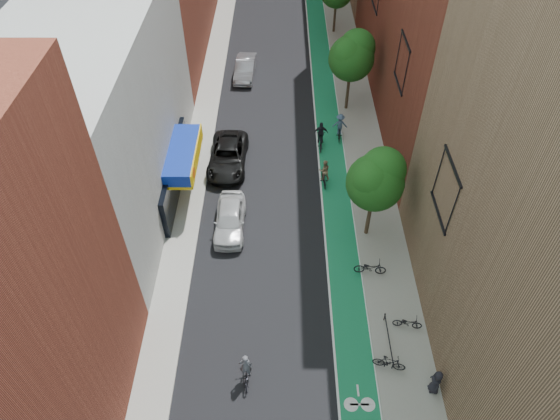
{
  "coord_description": "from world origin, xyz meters",
  "views": [
    {
      "loc": [
        0.23,
        -11.23,
        23.43
      ],
      "look_at": [
        0.17,
        10.64,
        1.5
      ],
      "focal_mm": 32.0,
      "sensor_mm": 36.0,
      "label": 1
    }
  ],
  "objects_px": {
    "parked_car_black": "(228,156)",
    "pedestrian": "(436,382)",
    "cyclist_lead": "(246,372)",
    "parked_car_white": "(230,219)",
    "parked_car_silver": "(245,68)",
    "cyclist_lane_mid": "(321,138)",
    "cyclist_lane_far": "(340,127)",
    "cyclist_lane_near": "(324,174)"
  },
  "relations": [
    {
      "from": "parked_car_black",
      "to": "parked_car_white",
      "type": "bearing_deg",
      "value": -82.79
    },
    {
      "from": "parked_car_black",
      "to": "cyclist_lane_mid",
      "type": "relative_size",
      "value": 2.66
    },
    {
      "from": "parked_car_white",
      "to": "parked_car_silver",
      "type": "bearing_deg",
      "value": 90.02
    },
    {
      "from": "parked_car_silver",
      "to": "cyclist_lane_near",
      "type": "relative_size",
      "value": 2.44
    },
    {
      "from": "parked_car_white",
      "to": "cyclist_lead",
      "type": "xyz_separation_m",
      "value": [
        1.54,
        -10.25,
        -0.08
      ]
    },
    {
      "from": "parked_car_white",
      "to": "cyclist_lane_far",
      "type": "xyz_separation_m",
      "value": [
        7.7,
        9.58,
        0.15
      ]
    },
    {
      "from": "cyclist_lane_mid",
      "to": "cyclist_lead",
      "type": "bearing_deg",
      "value": 78.02
    },
    {
      "from": "parked_car_silver",
      "to": "cyclist_lane_mid",
      "type": "xyz_separation_m",
      "value": [
        6.2,
        -10.37,
        0.01
      ]
    },
    {
      "from": "parked_car_black",
      "to": "parked_car_silver",
      "type": "height_order",
      "value": "parked_car_black"
    },
    {
      "from": "parked_car_white",
      "to": "parked_car_black",
      "type": "bearing_deg",
      "value": 95.57
    },
    {
      "from": "cyclist_lane_mid",
      "to": "cyclist_lane_far",
      "type": "distance_m",
      "value": 1.9
    },
    {
      "from": "parked_car_black",
      "to": "cyclist_lead",
      "type": "bearing_deg",
      "value": -80.93
    },
    {
      "from": "parked_car_white",
      "to": "cyclist_lane_far",
      "type": "relative_size",
      "value": 2.25
    },
    {
      "from": "parked_car_silver",
      "to": "parked_car_white",
      "type": "bearing_deg",
      "value": -86.5
    },
    {
      "from": "parked_car_white",
      "to": "parked_car_silver",
      "type": "relative_size",
      "value": 0.99
    },
    {
      "from": "cyclist_lane_far",
      "to": "pedestrian",
      "type": "distance_m",
      "value": 20.62
    },
    {
      "from": "parked_car_silver",
      "to": "pedestrian",
      "type": "xyz_separation_m",
      "value": [
        10.6,
        -29.64,
        0.17
      ]
    },
    {
      "from": "cyclist_lead",
      "to": "cyclist_lane_mid",
      "type": "xyz_separation_m",
      "value": [
        4.66,
        18.68,
        0.08
      ]
    },
    {
      "from": "parked_car_black",
      "to": "cyclist_lane_near",
      "type": "height_order",
      "value": "cyclist_lane_near"
    },
    {
      "from": "cyclist_lane_mid",
      "to": "cyclist_lane_far",
      "type": "bearing_deg",
      "value": -140.42
    },
    {
      "from": "parked_car_white",
      "to": "cyclist_lane_near",
      "type": "xyz_separation_m",
      "value": [
        6.2,
        4.28,
        0.01
      ]
    },
    {
      "from": "parked_car_black",
      "to": "cyclist_lane_far",
      "type": "distance_m",
      "value": 8.94
    },
    {
      "from": "parked_car_black",
      "to": "cyclist_lead",
      "type": "distance_m",
      "value": 16.67
    },
    {
      "from": "cyclist_lane_far",
      "to": "parked_car_silver",
      "type": "bearing_deg",
      "value": -46.06
    },
    {
      "from": "parked_car_silver",
      "to": "cyclist_lane_mid",
      "type": "relative_size",
      "value": 2.22
    },
    {
      "from": "parked_car_silver",
      "to": "cyclist_lead",
      "type": "distance_m",
      "value": 29.09
    },
    {
      "from": "parked_car_white",
      "to": "parked_car_silver",
      "type": "distance_m",
      "value": 18.8
    },
    {
      "from": "cyclist_lead",
      "to": "cyclist_lane_mid",
      "type": "distance_m",
      "value": 19.25
    },
    {
      "from": "parked_car_black",
      "to": "parked_car_silver",
      "type": "bearing_deg",
      "value": 88.87
    },
    {
      "from": "cyclist_lane_mid",
      "to": "parked_car_black",
      "type": "bearing_deg",
      "value": 19.52
    },
    {
      "from": "parked_car_white",
      "to": "parked_car_silver",
      "type": "height_order",
      "value": "parked_car_white"
    },
    {
      "from": "parked_car_silver",
      "to": "cyclist_lane_mid",
      "type": "height_order",
      "value": "cyclist_lane_mid"
    },
    {
      "from": "parked_car_silver",
      "to": "pedestrian",
      "type": "bearing_deg",
      "value": -66.82
    },
    {
      "from": "pedestrian",
      "to": "parked_car_white",
      "type": "bearing_deg",
      "value": -137.58
    },
    {
      "from": "parked_car_silver",
      "to": "cyclist_lane_far",
      "type": "distance_m",
      "value": 12.01
    },
    {
      "from": "parked_car_black",
      "to": "pedestrian",
      "type": "relative_size",
      "value": 3.55
    },
    {
      "from": "cyclist_lane_mid",
      "to": "pedestrian",
      "type": "xyz_separation_m",
      "value": [
        4.4,
        -19.27,
        0.16
      ]
    },
    {
      "from": "parked_car_black",
      "to": "cyclist_lane_near",
      "type": "bearing_deg",
      "value": -14.69
    },
    {
      "from": "parked_car_white",
      "to": "cyclist_lane_near",
      "type": "relative_size",
      "value": 2.41
    },
    {
      "from": "cyclist_lane_near",
      "to": "cyclist_lane_far",
      "type": "distance_m",
      "value": 5.51
    },
    {
      "from": "parked_car_white",
      "to": "parked_car_black",
      "type": "xyz_separation_m",
      "value": [
        -0.61,
        6.28,
        -0.01
      ]
    },
    {
      "from": "parked_car_silver",
      "to": "cyclist_lane_near",
      "type": "bearing_deg",
      "value": -63.36
    }
  ]
}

